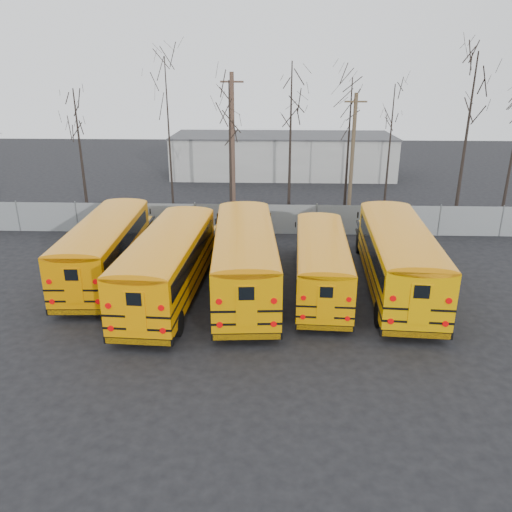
{
  "coord_description": "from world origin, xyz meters",
  "views": [
    {
      "loc": [
        1.18,
        -19.69,
        10.22
      ],
      "look_at": [
        0.33,
        3.41,
        1.6
      ],
      "focal_mm": 35.0,
      "sensor_mm": 36.0,
      "label": 1
    }
  ],
  "objects_px": {
    "bus_d": "(321,258)",
    "bus_e": "(398,252)",
    "bus_b": "(170,258)",
    "bus_c": "(245,253)",
    "utility_pole_left": "(233,142)",
    "bus_a": "(106,243)",
    "utility_pole_right": "(352,155)"
  },
  "relations": [
    {
      "from": "bus_c",
      "to": "utility_pole_right",
      "type": "relative_size",
      "value": 1.4
    },
    {
      "from": "bus_c",
      "to": "utility_pole_left",
      "type": "xyz_separation_m",
      "value": [
        -1.77,
        15.26,
        3.22
      ]
    },
    {
      "from": "bus_d",
      "to": "bus_e",
      "type": "bearing_deg",
      "value": 5.69
    },
    {
      "from": "bus_d",
      "to": "utility_pole_right",
      "type": "height_order",
      "value": "utility_pole_right"
    },
    {
      "from": "bus_b",
      "to": "utility_pole_right",
      "type": "distance_m",
      "value": 17.99
    },
    {
      "from": "bus_b",
      "to": "utility_pole_left",
      "type": "distance_m",
      "value": 16.35
    },
    {
      "from": "utility_pole_right",
      "to": "bus_e",
      "type": "bearing_deg",
      "value": -88.11
    },
    {
      "from": "bus_c",
      "to": "utility_pole_right",
      "type": "distance_m",
      "value": 15.61
    },
    {
      "from": "bus_c",
      "to": "bus_d",
      "type": "distance_m",
      "value": 3.7
    },
    {
      "from": "bus_e",
      "to": "utility_pole_right",
      "type": "xyz_separation_m",
      "value": [
        -0.43,
        13.37,
        2.53
      ]
    },
    {
      "from": "bus_d",
      "to": "utility_pole_left",
      "type": "bearing_deg",
      "value": 112.48
    },
    {
      "from": "bus_c",
      "to": "bus_d",
      "type": "height_order",
      "value": "bus_c"
    },
    {
      "from": "bus_d",
      "to": "utility_pole_right",
      "type": "relative_size",
      "value": 1.2
    },
    {
      "from": "bus_b",
      "to": "bus_c",
      "type": "xyz_separation_m",
      "value": [
        3.52,
        0.66,
        0.06
      ]
    },
    {
      "from": "utility_pole_left",
      "to": "bus_a",
      "type": "bearing_deg",
      "value": -91.97
    },
    {
      "from": "bus_b",
      "to": "bus_a",
      "type": "bearing_deg",
      "value": 152.17
    },
    {
      "from": "bus_a",
      "to": "utility_pole_left",
      "type": "distance_m",
      "value": 15.13
    },
    {
      "from": "bus_e",
      "to": "bus_d",
      "type": "bearing_deg",
      "value": -173.2
    },
    {
      "from": "bus_d",
      "to": "utility_pole_left",
      "type": "height_order",
      "value": "utility_pole_left"
    },
    {
      "from": "bus_a",
      "to": "bus_e",
      "type": "height_order",
      "value": "bus_e"
    },
    {
      "from": "bus_d",
      "to": "utility_pole_right",
      "type": "xyz_separation_m",
      "value": [
        3.25,
        13.57,
        2.8
      ]
    },
    {
      "from": "bus_c",
      "to": "bus_e",
      "type": "relative_size",
      "value": 1.0
    },
    {
      "from": "bus_a",
      "to": "bus_b",
      "type": "distance_m",
      "value": 4.35
    },
    {
      "from": "bus_d",
      "to": "bus_e",
      "type": "distance_m",
      "value": 3.69
    },
    {
      "from": "bus_c",
      "to": "bus_e",
      "type": "bearing_deg",
      "value": -0.92
    },
    {
      "from": "utility_pole_left",
      "to": "bus_c",
      "type": "bearing_deg",
      "value": -63.52
    },
    {
      "from": "bus_b",
      "to": "bus_e",
      "type": "bearing_deg",
      "value": 8.38
    },
    {
      "from": "bus_b",
      "to": "bus_c",
      "type": "relative_size",
      "value": 0.97
    },
    {
      "from": "bus_b",
      "to": "bus_c",
      "type": "height_order",
      "value": "bus_c"
    },
    {
      "from": "bus_a",
      "to": "bus_d",
      "type": "xyz_separation_m",
      "value": [
        10.95,
        -1.37,
        -0.16
      ]
    },
    {
      "from": "bus_c",
      "to": "utility_pole_left",
      "type": "bearing_deg",
      "value": 92.65
    },
    {
      "from": "bus_b",
      "to": "bus_e",
      "type": "relative_size",
      "value": 0.97
    }
  ]
}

